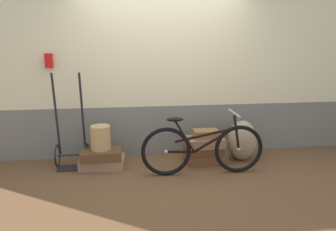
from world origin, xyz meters
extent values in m
cube|color=brown|center=(0.00, 0.00, -0.03)|extent=(9.09, 5.20, 0.06)
cube|color=slate|center=(0.00, 0.85, 0.39)|extent=(7.09, 0.20, 0.78)
cube|color=beige|center=(0.00, 0.85, 1.84)|extent=(7.09, 0.20, 2.12)
cube|color=red|center=(-1.63, 0.71, 1.49)|extent=(0.10, 0.08, 0.20)
cube|color=#937051|center=(-0.92, 0.31, 0.08)|extent=(0.65, 0.40, 0.15)
cube|color=brown|center=(-0.93, 0.27, 0.21)|extent=(0.56, 0.36, 0.13)
cube|color=brown|center=(0.58, 0.32, 0.06)|extent=(0.61, 0.43, 0.13)
cube|color=brown|center=(0.54, 0.29, 0.19)|extent=(0.55, 0.37, 0.13)
cube|color=#937051|center=(0.57, 0.29, 0.32)|extent=(0.54, 0.38, 0.13)
cube|color=olive|center=(0.57, 0.27, 0.45)|extent=(0.36, 0.24, 0.12)
cylinder|color=tan|center=(-0.93, 0.30, 0.45)|extent=(0.27, 0.27, 0.34)
torus|color=black|center=(-1.56, 0.43, 0.16)|extent=(0.03, 0.32, 0.32)
torus|color=black|center=(-1.14, 0.43, 0.16)|extent=(0.03, 0.32, 0.32)
cylinder|color=black|center=(-1.35, 0.43, 0.16)|extent=(0.42, 0.02, 0.02)
cylinder|color=black|center=(-1.53, 0.43, 0.76)|extent=(0.03, 0.18, 1.18)
cylinder|color=black|center=(-1.17, 0.43, 0.76)|extent=(0.03, 0.18, 1.18)
cube|color=black|center=(-1.35, 0.32, 0.01)|extent=(0.38, 0.22, 0.02)
ellipsoid|color=#9E8966|center=(1.15, 0.35, 0.30)|extent=(0.44, 0.37, 0.61)
torus|color=black|center=(-0.06, -0.08, 0.33)|extent=(0.67, 0.07, 0.67)
sphere|color=#B2B2B7|center=(-0.06, -0.08, 0.33)|extent=(0.05, 0.05, 0.05)
torus|color=black|center=(0.93, -0.11, 0.33)|extent=(0.67, 0.07, 0.67)
sphere|color=#B2B2B7|center=(0.93, -0.11, 0.33)|extent=(0.05, 0.05, 0.05)
cube|color=black|center=(0.58, -0.10, 0.47)|extent=(0.54, 0.04, 0.33)
cube|color=black|center=(0.19, -0.09, 0.53)|extent=(0.28, 0.04, 0.45)
cube|color=black|center=(0.13, -0.08, 0.32)|extent=(0.38, 0.04, 0.04)
cube|color=black|center=(0.45, -0.09, 0.54)|extent=(0.79, 0.05, 0.19)
cube|color=black|center=(0.89, -0.11, 0.57)|extent=(0.11, 0.03, 0.47)
ellipsoid|color=black|center=(0.06, -0.08, 0.77)|extent=(0.22, 0.10, 0.06)
cylinder|color=#A5A5AD|center=(0.85, -0.11, 0.83)|extent=(0.04, 0.46, 0.02)
camera|label=1|loc=(-0.55, -3.92, 1.72)|focal=33.18mm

